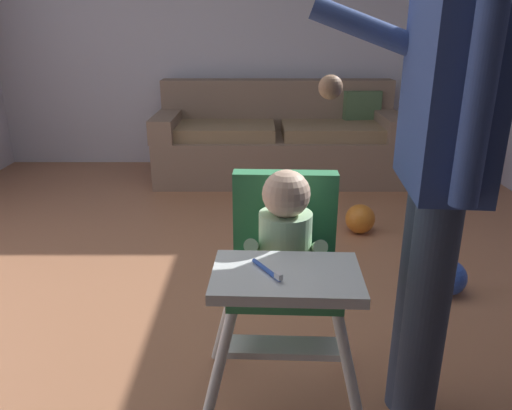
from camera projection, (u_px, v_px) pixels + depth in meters
The scene contains 9 objects.
ground at pixel (225, 308), 2.56m from camera, with size 6.31×7.05×0.10m, color #A66C4A.
wall_far at pixel (239, 25), 4.66m from camera, with size 5.51×0.06×2.69m, color silver.
couch at pixel (278, 141), 4.53m from camera, with size 2.19×0.86×0.86m.
high_chair at pixel (284, 255), 1.61m from camera, with size 0.63×0.74×0.93m.
adult_standing at pixel (437, 171), 1.47m from camera, with size 0.51×0.53×1.63m.
toy_ball at pixel (360, 219), 3.33m from camera, with size 0.20×0.20×0.20m, color orange.
toy_ball_second at pixel (448, 277), 2.57m from camera, with size 0.19×0.19×0.19m, color #284CB7.
side_table at pixel (424, 143), 4.26m from camera, with size 0.40×0.40×0.52m.
sippy_cup at pixel (422, 121), 4.19m from camera, with size 0.07×0.07×0.10m, color orange.
Camera 1 is at (0.16, -2.22, 1.33)m, focal length 34.39 mm.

